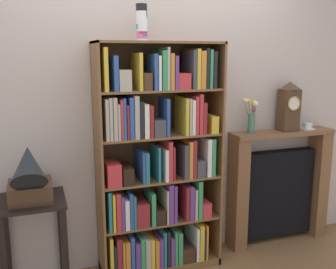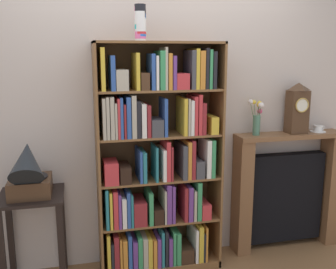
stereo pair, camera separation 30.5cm
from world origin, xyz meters
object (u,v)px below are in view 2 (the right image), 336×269
(cup_stack, at_px, (140,23))
(gramophone, at_px, (28,172))
(bookshelf, at_px, (158,169))
(flower_vase, at_px, (257,118))
(fireplace_mantel, at_px, (286,191))
(teacup_with_saucer, at_px, (318,129))
(side_table_left, at_px, (33,221))
(mantel_clock, at_px, (297,108))

(cup_stack, height_order, gramophone, cup_stack)
(bookshelf, relative_size, flower_vase, 5.99)
(bookshelf, height_order, gramophone, bookshelf)
(fireplace_mantel, bearing_deg, teacup_with_saucer, -3.62)
(fireplace_mantel, xyz_separation_m, teacup_with_saucer, (0.27, -0.02, 0.57))
(bookshelf, bearing_deg, side_table_left, -177.58)
(bookshelf, distance_m, cup_stack, 1.13)
(bookshelf, relative_size, mantel_clock, 4.18)
(cup_stack, relative_size, flower_vase, 0.84)
(bookshelf, distance_m, teacup_with_saucer, 1.50)
(gramophone, bearing_deg, cup_stack, 4.42)
(gramophone, distance_m, fireplace_mantel, 2.21)
(cup_stack, relative_size, fireplace_mantel, 0.24)
(gramophone, relative_size, fireplace_mantel, 0.44)
(mantel_clock, distance_m, teacup_with_saucer, 0.30)
(cup_stack, bearing_deg, flower_vase, 6.26)
(cup_stack, xyz_separation_m, mantel_clock, (1.38, 0.10, -0.68))
(side_table_left, height_order, fireplace_mantel, fireplace_mantel)
(gramophone, relative_size, teacup_with_saucer, 3.39)
(mantel_clock, relative_size, flower_vase, 1.43)
(cup_stack, bearing_deg, side_table_left, -179.40)
(teacup_with_saucer, bearing_deg, mantel_clock, -179.49)
(fireplace_mantel, height_order, flower_vase, flower_vase)
(fireplace_mantel, relative_size, teacup_with_saucer, 7.68)
(side_table_left, relative_size, gramophone, 1.55)
(flower_vase, bearing_deg, bookshelf, -174.89)
(cup_stack, relative_size, side_table_left, 0.35)
(bookshelf, height_order, cup_stack, cup_stack)
(gramophone, relative_size, flower_vase, 1.53)
(mantel_clock, bearing_deg, fireplace_mantel, 157.88)
(side_table_left, distance_m, mantel_clock, 2.35)
(fireplace_mantel, xyz_separation_m, flower_vase, (-0.33, -0.01, 0.69))
(bookshelf, height_order, flower_vase, bookshelf)
(gramophone, xyz_separation_m, flower_vase, (1.84, 0.17, 0.29))
(side_table_left, xyz_separation_m, mantel_clock, (2.21, 0.11, 0.77))
(bookshelf, bearing_deg, gramophone, -174.28)
(cup_stack, relative_size, gramophone, 0.55)
(cup_stack, bearing_deg, gramophone, -175.58)
(side_table_left, height_order, gramophone, gramophone)
(side_table_left, height_order, mantel_clock, mantel_clock)
(gramophone, height_order, teacup_with_saucer, gramophone)
(flower_vase, bearing_deg, cup_stack, -173.74)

